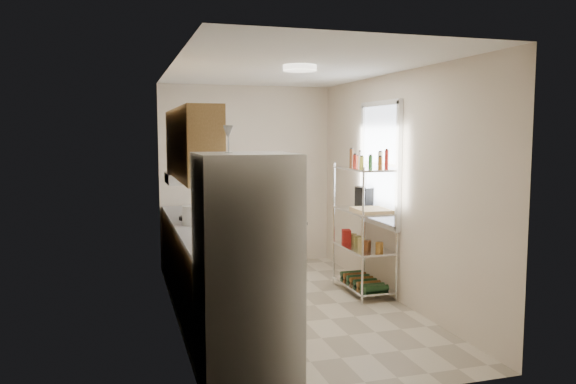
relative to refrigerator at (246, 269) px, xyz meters
name	(u,v)px	position (x,y,z in m)	size (l,w,h in m)	color
room	(291,191)	(0.87, 1.67, 0.41)	(2.52, 4.42, 2.62)	beige
counter_run	(202,264)	(-0.05, 2.11, -0.43)	(0.63, 3.51, 0.90)	tan
upper_cabinets	(191,144)	(-0.18, 1.77, 0.92)	(0.33, 2.20, 0.72)	tan
range_hood	(188,178)	(-0.13, 2.57, 0.50)	(0.50, 0.60, 0.12)	#B7BABC
window	(380,164)	(2.10, 2.02, 0.66)	(0.06, 1.00, 1.46)	white
bakers_rack	(365,202)	(1.88, 1.96, 0.22)	(0.45, 0.90, 1.73)	silver
ceiling_dome	(300,68)	(0.87, 1.37, 1.68)	(0.34, 0.34, 0.06)	white
refrigerator	(246,269)	(0.00, 0.00, 0.00)	(0.73, 0.73, 1.77)	white
wine_glass_a	(228,139)	(-0.13, -0.01, 0.99)	(0.07, 0.07, 0.20)	silver
wine_glass_b	(228,140)	(-0.13, 0.01, 0.98)	(0.07, 0.07, 0.19)	silver
rice_cooker	(194,215)	(-0.12, 2.13, 0.12)	(0.27, 0.27, 0.22)	silver
frying_pan_large	(189,218)	(-0.13, 2.51, 0.03)	(0.23, 0.23, 0.04)	black
frying_pan_small	(198,214)	(0.02, 2.84, 0.04)	(0.22, 0.22, 0.05)	black
cutting_board	(372,210)	(1.90, 1.82, 0.14)	(0.37, 0.48, 0.03)	tan
espresso_machine	(365,196)	(2.01, 2.27, 0.25)	(0.14, 0.22, 0.25)	black
storage_bag	(346,236)	(1.79, 2.30, -0.25)	(0.10, 0.14, 0.16)	maroon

